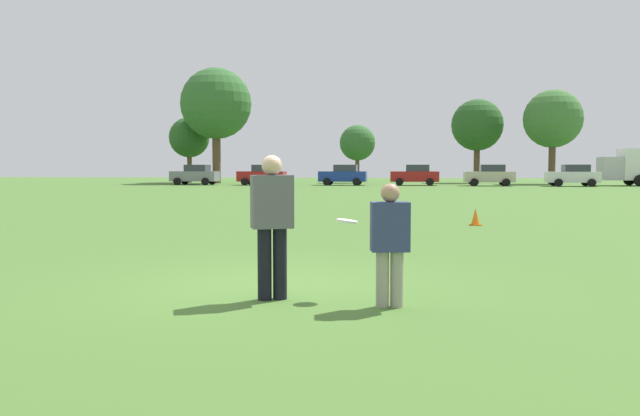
{
  "coord_description": "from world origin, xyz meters",
  "views": [
    {
      "loc": [
        1.63,
        -8.53,
        1.64
      ],
      "look_at": [
        0.69,
        -0.34,
        1.11
      ],
      "focal_mm": 35.75,
      "sensor_mm": 36.0,
      "label": 1
    }
  ],
  "objects_px": {
    "parked_car_mid_left": "(262,175)",
    "parked_car_near_right": "(490,175)",
    "parked_car_mid_right": "(415,175)",
    "player_thrower": "(272,219)",
    "player_defender": "(390,239)",
    "parked_car_near_left": "(195,175)",
    "traffic_cone": "(475,217)",
    "parked_car_center": "(343,175)",
    "parked_car_far_right": "(573,175)",
    "frisbee": "(347,221)"
  },
  "relations": [
    {
      "from": "player_thrower",
      "to": "parked_car_near_right",
      "type": "height_order",
      "value": "parked_car_near_right"
    },
    {
      "from": "traffic_cone",
      "to": "parked_car_mid_right",
      "type": "bearing_deg",
      "value": 90.56
    },
    {
      "from": "player_thrower",
      "to": "parked_car_mid_left",
      "type": "distance_m",
      "value": 49.24
    },
    {
      "from": "parked_car_near_right",
      "to": "player_defender",
      "type": "bearing_deg",
      "value": -99.66
    },
    {
      "from": "player_defender",
      "to": "parked_car_near_right",
      "type": "height_order",
      "value": "parked_car_near_right"
    },
    {
      "from": "traffic_cone",
      "to": "parked_car_near_right",
      "type": "xyz_separation_m",
      "value": [
        5.91,
        37.65,
        0.69
      ]
    },
    {
      "from": "parked_car_far_right",
      "to": "traffic_cone",
      "type": "bearing_deg",
      "value": -108.81
    },
    {
      "from": "parked_car_mid_right",
      "to": "parked_car_far_right",
      "type": "height_order",
      "value": "same"
    },
    {
      "from": "frisbee",
      "to": "parked_car_near_right",
      "type": "distance_m",
      "value": 48.74
    },
    {
      "from": "parked_car_near_left",
      "to": "parked_car_center",
      "type": "xyz_separation_m",
      "value": [
        13.41,
        0.4,
        0.0
      ]
    },
    {
      "from": "parked_car_near_left",
      "to": "parked_car_near_right",
      "type": "distance_m",
      "value": 26.02
    },
    {
      "from": "parked_car_far_right",
      "to": "parked_car_near_left",
      "type": "bearing_deg",
      "value": 178.78
    },
    {
      "from": "parked_car_near_left",
      "to": "parked_car_center",
      "type": "relative_size",
      "value": 1.0
    },
    {
      "from": "player_defender",
      "to": "traffic_cone",
      "type": "height_order",
      "value": "player_defender"
    },
    {
      "from": "parked_car_center",
      "to": "parked_car_mid_right",
      "type": "bearing_deg",
      "value": 1.94
    },
    {
      "from": "player_defender",
      "to": "traffic_cone",
      "type": "relative_size",
      "value": 3.02
    },
    {
      "from": "parked_car_near_left",
      "to": "parked_car_center",
      "type": "bearing_deg",
      "value": 1.72
    },
    {
      "from": "player_defender",
      "to": "parked_car_center",
      "type": "xyz_separation_m",
      "value": [
        -4.37,
        48.98,
        0.12
      ]
    },
    {
      "from": "parked_car_mid_right",
      "to": "parked_car_center",
      "type": "bearing_deg",
      "value": -178.06
    },
    {
      "from": "parked_car_center",
      "to": "traffic_cone",
      "type": "bearing_deg",
      "value": -80.04
    },
    {
      "from": "player_defender",
      "to": "parked_car_near_left",
      "type": "distance_m",
      "value": 51.73
    },
    {
      "from": "traffic_cone",
      "to": "parked_car_mid_left",
      "type": "bearing_deg",
      "value": 110.28
    },
    {
      "from": "parked_car_near_left",
      "to": "parked_car_far_right",
      "type": "xyz_separation_m",
      "value": [
        32.75,
        -0.7,
        0.0
      ]
    },
    {
      "from": "player_thrower",
      "to": "parked_car_center",
      "type": "distance_m",
      "value": 48.8
    },
    {
      "from": "player_defender",
      "to": "parked_car_near_right",
      "type": "bearing_deg",
      "value": 80.34
    },
    {
      "from": "parked_car_center",
      "to": "player_defender",
      "type": "bearing_deg",
      "value": -84.9
    },
    {
      "from": "player_thrower",
      "to": "parked_car_mid_right",
      "type": "relative_size",
      "value": 0.42
    },
    {
      "from": "player_defender",
      "to": "parked_car_near_right",
      "type": "relative_size",
      "value": 0.34
    },
    {
      "from": "player_defender",
      "to": "parked_car_center",
      "type": "bearing_deg",
      "value": 95.1
    },
    {
      "from": "player_defender",
      "to": "parked_car_far_right",
      "type": "bearing_deg",
      "value": 72.63
    },
    {
      "from": "player_defender",
      "to": "parked_car_mid_right",
      "type": "height_order",
      "value": "parked_car_mid_right"
    },
    {
      "from": "frisbee",
      "to": "parked_car_near_left",
      "type": "relative_size",
      "value": 0.06
    },
    {
      "from": "traffic_cone",
      "to": "parked_car_near_right",
      "type": "height_order",
      "value": "parked_car_near_right"
    },
    {
      "from": "parked_car_far_right",
      "to": "player_defender",
      "type": "bearing_deg",
      "value": -107.37
    },
    {
      "from": "player_thrower",
      "to": "player_defender",
      "type": "height_order",
      "value": "player_thrower"
    },
    {
      "from": "parked_car_near_right",
      "to": "parked_car_mid_right",
      "type": "bearing_deg",
      "value": 173.1
    },
    {
      "from": "parked_car_mid_left",
      "to": "parked_car_mid_right",
      "type": "distance_m",
      "value": 13.56
    },
    {
      "from": "player_defender",
      "to": "parked_car_far_right",
      "type": "height_order",
      "value": "parked_car_far_right"
    },
    {
      "from": "player_defender",
      "to": "parked_car_near_left",
      "type": "bearing_deg",
      "value": 110.1
    },
    {
      "from": "traffic_cone",
      "to": "parked_car_center",
      "type": "distance_m",
      "value": 38.78
    },
    {
      "from": "frisbee",
      "to": "parked_car_mid_left",
      "type": "xyz_separation_m",
      "value": [
        -11.04,
        47.95,
        -0.04
      ]
    },
    {
      "from": "frisbee",
      "to": "parked_car_mid_right",
      "type": "bearing_deg",
      "value": 87.06
    },
    {
      "from": "player_defender",
      "to": "parked_car_far_right",
      "type": "distance_m",
      "value": 50.16
    },
    {
      "from": "parked_car_near_left",
      "to": "parked_car_center",
      "type": "distance_m",
      "value": 13.42
    },
    {
      "from": "parked_car_mid_right",
      "to": "parked_car_near_right",
      "type": "relative_size",
      "value": 1.0
    },
    {
      "from": "traffic_cone",
      "to": "player_thrower",
      "type": "bearing_deg",
      "value": -109.78
    },
    {
      "from": "parked_car_mid_left",
      "to": "player_defender",
      "type": "bearing_deg",
      "value": -76.56
    },
    {
      "from": "parked_car_mid_left",
      "to": "parked_car_mid_right",
      "type": "xyz_separation_m",
      "value": [
        13.54,
        0.75,
        0.0
      ]
    },
    {
      "from": "parked_car_mid_left",
      "to": "parked_car_near_right",
      "type": "bearing_deg",
      "value": -0.03
    },
    {
      "from": "traffic_cone",
      "to": "parked_car_near_left",
      "type": "distance_m",
      "value": 42.81
    }
  ]
}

